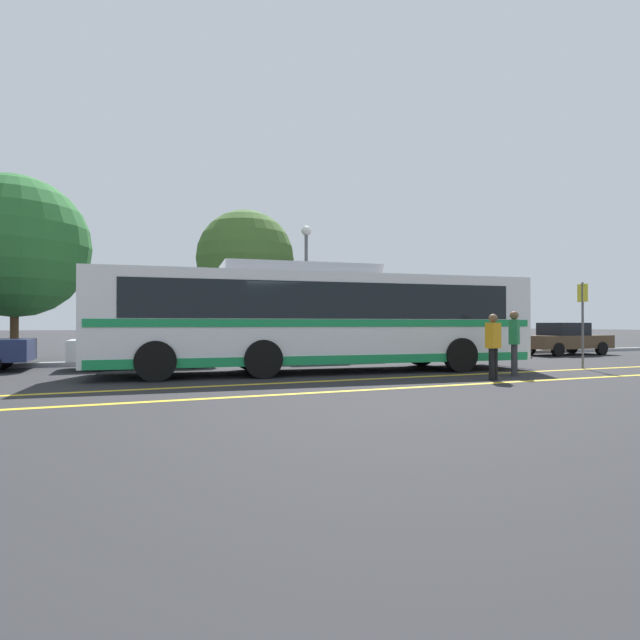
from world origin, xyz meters
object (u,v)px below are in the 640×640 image
Objects in this scene: parked_car_1 at (146,345)px; parked_car_3 at (444,342)px; pedestrian_0 at (493,343)px; pedestrian_1 at (514,339)px; bus_stop_sign at (583,315)px; tree_2 at (245,259)px; tree_0 at (15,246)px; parked_car_4 at (565,339)px; street_lamp at (306,269)px; parked_car_2 at (316,343)px; transit_bus at (320,317)px.

parked_car_1 reaches higher than parked_car_3.
pedestrian_0 is 0.94× the size of pedestrian_1.
tree_2 is (-8.24, 10.83, 2.65)m from bus_stop_sign.
tree_0 is at bearing -113.75° from bus_stop_sign.
parked_car_4 is 2.59× the size of pedestrian_0.
parked_car_1 is at bearing -62.80° from pedestrian_0.
street_lamp reaches higher than parked_car_4.
parked_car_4 reaches higher than parked_car_1.
parked_car_4 is at bearing -10.28° from tree_0.
parked_car_4 is 0.65× the size of tree_2.
parked_car_2 is at bearing -87.10° from parked_car_1.
parked_car_1 is at bearing -90.62° from parked_car_4.
parked_car_1 is 2.67× the size of pedestrian_0.
transit_bus is 7.81m from parked_car_3.
parked_car_2 is at bearing -100.57° from pedestrian_1.
street_lamp is at bearing 168.72° from transit_bus.
pedestrian_0 is at bearing -56.17° from parked_car_4.
parked_car_2 is at bearing -124.14° from bus_stop_sign.
bus_stop_sign is at bearing -112.31° from parked_car_1.
street_lamp is at bearing -111.47° from pedestrian_1.
street_lamp reaches higher than parked_car_1.
tree_2 is at bearing -112.63° from parked_car_4.
tree_2 is (-13.49, 5.38, 3.62)m from parked_car_4.
parked_car_4 is at bearing -88.75° from parked_car_2.
parked_car_4 is 2.44× the size of pedestrian_1.
bus_stop_sign is at bearing 175.74° from pedestrian_0.
transit_bus is at bearing -39.53° from tree_0.
street_lamp reaches higher than transit_bus.
parked_car_2 is at bearing -102.89° from street_lamp.
pedestrian_1 is at bearing -73.85° from street_lamp.
transit_bus is 3.88m from parked_car_2.
tree_2 is at bearing 129.68° from street_lamp.
transit_bus is 5.78m from parked_car_1.
transit_bus is 2.65× the size of parked_car_2.
parked_car_1 is 11.11m from pedestrian_1.
transit_bus reaches higher than parked_car_4.
parked_car_4 is 0.63× the size of tree_0.
pedestrian_0 reaches higher than parked_car_1.
parked_car_2 is at bearing -96.03° from pedestrian_0.
tree_2 reaches higher than parked_car_2.
bus_stop_sign is at bearing 81.06° from transit_bus.
parked_car_4 is (13.32, 3.40, -0.89)m from transit_bus.
parked_car_2 is at bearing -74.80° from tree_2.
pedestrian_0 is 1.46m from pedestrian_1.
parked_car_4 is 0.77× the size of street_lamp.
pedestrian_0 is at bearing -10.19° from pedestrian_1.
tree_2 reaches higher than pedestrian_1.
parked_car_4 is 7.63m from bus_stop_sign.
tree_2 is (8.87, 1.33, 0.11)m from tree_0.
pedestrian_0 is (7.91, -6.89, 0.22)m from parked_car_1.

